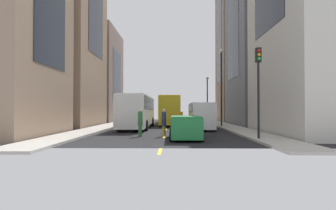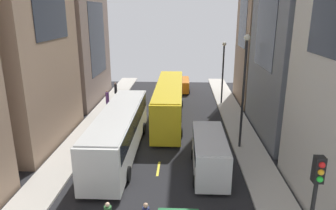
{
  "view_description": "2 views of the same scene",
  "coord_description": "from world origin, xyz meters",
  "px_view_note": "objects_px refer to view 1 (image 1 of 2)",
  "views": [
    {
      "loc": [
        0.56,
        -33.74,
        1.96
      ],
      "look_at": [
        0.04,
        3.54,
        2.58
      ],
      "focal_mm": 29.22,
      "sensor_mm": 36.0,
      "label": 1
    },
    {
      "loc": [
        1.54,
        -25.77,
        10.23
      ],
      "look_at": [
        0.23,
        1.94,
        1.83
      ],
      "focal_mm": 33.05,
      "sensor_mm": 36.0,
      "label": 2
    }
  ],
  "objects_px": {
    "traffic_light_near_corner": "(258,75)",
    "city_bus_white": "(138,109)",
    "car_green_1": "(185,125)",
    "car_orange_0": "(177,115)",
    "pedestrian_walking_far": "(124,114)",
    "delivery_van_white": "(201,114)",
    "pedestrian_crossing_mid": "(128,114)",
    "pedestrian_crossing_near": "(140,122)",
    "streetcar_yellow": "(170,108)",
    "pedestrian_waiting_curb": "(164,122)"
  },
  "relations": [
    {
      "from": "pedestrian_crossing_mid",
      "to": "traffic_light_near_corner",
      "type": "bearing_deg",
      "value": 178.28
    },
    {
      "from": "streetcar_yellow",
      "to": "pedestrian_crossing_mid",
      "type": "height_order",
      "value": "streetcar_yellow"
    },
    {
      "from": "streetcar_yellow",
      "to": "car_green_1",
      "type": "bearing_deg",
      "value": -86.43
    },
    {
      "from": "streetcar_yellow",
      "to": "traffic_light_near_corner",
      "type": "height_order",
      "value": "traffic_light_near_corner"
    },
    {
      "from": "city_bus_white",
      "to": "delivery_van_white",
      "type": "height_order",
      "value": "city_bus_white"
    },
    {
      "from": "car_green_1",
      "to": "traffic_light_near_corner",
      "type": "xyz_separation_m",
      "value": [
        4.52,
        -0.99,
        3.2
      ]
    },
    {
      "from": "traffic_light_near_corner",
      "to": "city_bus_white",
      "type": "bearing_deg",
      "value": 127.1
    },
    {
      "from": "city_bus_white",
      "to": "pedestrian_crossing_mid",
      "type": "height_order",
      "value": "city_bus_white"
    },
    {
      "from": "streetcar_yellow",
      "to": "pedestrian_crossing_mid",
      "type": "xyz_separation_m",
      "value": [
        -6.57,
        6.2,
        -0.85
      ]
    },
    {
      "from": "city_bus_white",
      "to": "streetcar_yellow",
      "type": "relative_size",
      "value": 0.93
    },
    {
      "from": "traffic_light_near_corner",
      "to": "pedestrian_crossing_near",
      "type": "bearing_deg",
      "value": 160.49
    },
    {
      "from": "pedestrian_walking_far",
      "to": "traffic_light_near_corner",
      "type": "bearing_deg",
      "value": 160.56
    },
    {
      "from": "pedestrian_waiting_curb",
      "to": "delivery_van_white",
      "type": "bearing_deg",
      "value": 167.27
    },
    {
      "from": "pedestrian_crossing_near",
      "to": "traffic_light_near_corner",
      "type": "bearing_deg",
      "value": 118.16
    },
    {
      "from": "car_orange_0",
      "to": "pedestrian_waiting_curb",
      "type": "distance_m",
      "value": 28.45
    },
    {
      "from": "delivery_van_white",
      "to": "pedestrian_crossing_near",
      "type": "xyz_separation_m",
      "value": [
        -5.12,
        -6.65,
        -0.44
      ]
    },
    {
      "from": "streetcar_yellow",
      "to": "pedestrian_crossing_near",
      "type": "relative_size",
      "value": 6.8
    },
    {
      "from": "streetcar_yellow",
      "to": "car_orange_0",
      "type": "xyz_separation_m",
      "value": [
        1.21,
        11.52,
        -1.18
      ]
    },
    {
      "from": "car_orange_0",
      "to": "traffic_light_near_corner",
      "type": "distance_m",
      "value": 31.69
    },
    {
      "from": "car_green_1",
      "to": "pedestrian_waiting_curb",
      "type": "height_order",
      "value": "pedestrian_waiting_curb"
    },
    {
      "from": "city_bus_white",
      "to": "delivery_van_white",
      "type": "xyz_separation_m",
      "value": [
        6.43,
        -2.54,
        -0.49
      ]
    },
    {
      "from": "car_green_1",
      "to": "pedestrian_crossing_near",
      "type": "distance_m",
      "value": 3.64
    },
    {
      "from": "city_bus_white",
      "to": "pedestrian_crossing_mid",
      "type": "xyz_separation_m",
      "value": [
        -3.24,
        13.98,
        -0.73
      ]
    },
    {
      "from": "car_orange_0",
      "to": "pedestrian_waiting_curb",
      "type": "height_order",
      "value": "pedestrian_waiting_curb"
    },
    {
      "from": "delivery_van_white",
      "to": "streetcar_yellow",
      "type": "bearing_deg",
      "value": 106.72
    },
    {
      "from": "delivery_van_white",
      "to": "traffic_light_near_corner",
      "type": "bearing_deg",
      "value": -74.6
    },
    {
      "from": "pedestrian_walking_far",
      "to": "pedestrian_crossing_near",
      "type": "distance_m",
      "value": 19.43
    },
    {
      "from": "city_bus_white",
      "to": "traffic_light_near_corner",
      "type": "bearing_deg",
      "value": -52.9
    },
    {
      "from": "car_green_1",
      "to": "pedestrian_crossing_mid",
      "type": "height_order",
      "value": "pedestrian_crossing_mid"
    },
    {
      "from": "pedestrian_crossing_near",
      "to": "car_orange_0",
      "type": "bearing_deg",
      "value": -138.82
    },
    {
      "from": "car_orange_0",
      "to": "pedestrian_crossing_mid",
      "type": "height_order",
      "value": "pedestrian_crossing_mid"
    },
    {
      "from": "car_green_1",
      "to": "pedestrian_crossing_near",
      "type": "bearing_deg",
      "value": 151.41
    },
    {
      "from": "streetcar_yellow",
      "to": "traffic_light_near_corner",
      "type": "distance_m",
      "value": 20.59
    },
    {
      "from": "car_orange_0",
      "to": "pedestrian_walking_far",
      "type": "height_order",
      "value": "pedestrian_walking_far"
    },
    {
      "from": "car_orange_0",
      "to": "pedestrian_walking_far",
      "type": "bearing_deg",
      "value": -128.96
    },
    {
      "from": "car_orange_0",
      "to": "pedestrian_crossing_near",
      "type": "distance_m",
      "value": 28.66
    },
    {
      "from": "delivery_van_white",
      "to": "pedestrian_crossing_near",
      "type": "relative_size",
      "value": 2.92
    },
    {
      "from": "delivery_van_white",
      "to": "pedestrian_crossing_mid",
      "type": "height_order",
      "value": "delivery_van_white"
    },
    {
      "from": "pedestrian_crossing_mid",
      "to": "delivery_van_white",
      "type": "bearing_deg",
      "value": -176.69
    },
    {
      "from": "car_green_1",
      "to": "pedestrian_walking_far",
      "type": "xyz_separation_m",
      "value": [
        -7.7,
        20.64,
        0.44
      ]
    },
    {
      "from": "city_bus_white",
      "to": "streetcar_yellow",
      "type": "distance_m",
      "value": 8.46
    },
    {
      "from": "delivery_van_white",
      "to": "pedestrian_waiting_curb",
      "type": "distance_m",
      "value": 7.42
    },
    {
      "from": "pedestrian_crossing_mid",
      "to": "traffic_light_near_corner",
      "type": "xyz_separation_m",
      "value": [
        12.25,
        -25.9,
        2.82
      ]
    },
    {
      "from": "car_green_1",
      "to": "traffic_light_near_corner",
      "type": "height_order",
      "value": "traffic_light_near_corner"
    },
    {
      "from": "city_bus_white",
      "to": "streetcar_yellow",
      "type": "bearing_deg",
      "value": 66.83
    },
    {
      "from": "delivery_van_white",
      "to": "traffic_light_near_corner",
      "type": "relative_size",
      "value": 1.04
    },
    {
      "from": "city_bus_white",
      "to": "car_green_1",
      "type": "xyz_separation_m",
      "value": [
        4.5,
        -10.93,
        -1.11
      ]
    },
    {
      "from": "streetcar_yellow",
      "to": "pedestrian_crossing_mid",
      "type": "bearing_deg",
      "value": 136.64
    },
    {
      "from": "car_orange_0",
      "to": "city_bus_white",
      "type": "bearing_deg",
      "value": -103.24
    },
    {
      "from": "car_orange_0",
      "to": "pedestrian_walking_far",
      "type": "distance_m",
      "value": 12.33
    }
  ]
}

